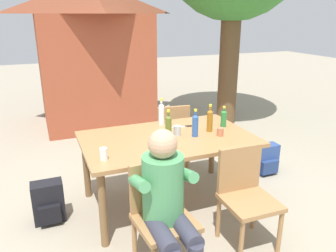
% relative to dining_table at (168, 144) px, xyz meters
% --- Properties ---
extents(ground_plane, '(24.00, 24.00, 0.00)m').
position_rel_dining_table_xyz_m(ground_plane, '(0.00, 0.00, -0.68)').
color(ground_plane, gray).
extents(dining_table, '(1.74, 1.08, 0.76)m').
position_rel_dining_table_xyz_m(dining_table, '(0.00, 0.00, 0.00)').
color(dining_table, '#A37547').
rests_on(dining_table, ground_plane).
extents(chair_near_left, '(0.48, 0.48, 0.87)m').
position_rel_dining_table_xyz_m(chair_near_left, '(-0.40, -0.84, -0.19)').
color(chair_near_left, '#A37547').
rests_on(chair_near_left, ground_plane).
extents(chair_far_right, '(0.49, 0.49, 0.87)m').
position_rel_dining_table_xyz_m(chair_far_right, '(0.38, 0.84, -0.19)').
color(chair_far_right, '#A37547').
rests_on(chair_far_right, ground_plane).
extents(chair_near_right, '(0.45, 0.45, 0.87)m').
position_rel_dining_table_xyz_m(chair_near_right, '(0.39, -0.84, -0.19)').
color(chair_near_right, '#A37547').
rests_on(chair_near_right, ground_plane).
extents(person_in_white_shirt, '(0.47, 0.61, 1.18)m').
position_rel_dining_table_xyz_m(person_in_white_shirt, '(-0.39, -0.95, -0.03)').
color(person_in_white_shirt, '#4C935B').
rests_on(person_in_white_shirt, ground_plane).
extents(bottle_amber, '(0.06, 0.06, 0.30)m').
position_rel_dining_table_xyz_m(bottle_amber, '(0.48, -0.00, 0.21)').
color(bottle_amber, '#996019').
rests_on(bottle_amber, dining_table).
extents(bottle_blue, '(0.06, 0.06, 0.29)m').
position_rel_dining_table_xyz_m(bottle_blue, '(0.27, -0.08, 0.21)').
color(bottle_blue, '#2D56A3').
rests_on(bottle_blue, dining_table).
extents(bottle_clear, '(0.06, 0.06, 0.31)m').
position_rel_dining_table_xyz_m(bottle_clear, '(0.08, 0.41, 0.21)').
color(bottle_clear, white).
rests_on(bottle_clear, dining_table).
extents(bottle_green, '(0.06, 0.06, 0.23)m').
position_rel_dining_table_xyz_m(bottle_green, '(0.70, 0.08, 0.18)').
color(bottle_green, '#287A38').
rests_on(bottle_green, dining_table).
extents(bottle_olive, '(0.06, 0.06, 0.30)m').
position_rel_dining_table_xyz_m(bottle_olive, '(-0.01, -0.03, 0.21)').
color(bottle_olive, '#566623').
rests_on(bottle_olive, dining_table).
extents(cup_white, '(0.07, 0.07, 0.11)m').
position_rel_dining_table_xyz_m(cup_white, '(-0.73, -0.32, 0.14)').
color(cup_white, white).
rests_on(cup_white, dining_table).
extents(cup_steel, '(0.07, 0.07, 0.11)m').
position_rel_dining_table_xyz_m(cup_steel, '(0.11, 0.01, 0.13)').
color(cup_steel, '#B2B7BC').
rests_on(cup_steel, dining_table).
extents(cup_terracotta, '(0.07, 0.07, 0.08)m').
position_rel_dining_table_xyz_m(cup_terracotta, '(0.52, -0.17, 0.12)').
color(cup_terracotta, '#BC6B47').
rests_on(cup_terracotta, dining_table).
extents(table_knife, '(0.24, 0.06, 0.01)m').
position_rel_dining_table_xyz_m(table_knife, '(0.28, 0.24, 0.09)').
color(table_knife, silver).
rests_on(table_knife, dining_table).
extents(backpack_by_near_side, '(0.34, 0.22, 0.39)m').
position_rel_dining_table_xyz_m(backpack_by_near_side, '(1.43, 0.19, -0.50)').
color(backpack_by_near_side, '#2D4784').
rests_on(backpack_by_near_side, ground_plane).
extents(backpack_by_far_side, '(0.30, 0.24, 0.42)m').
position_rel_dining_table_xyz_m(backpack_by_far_side, '(-1.22, 0.12, -0.48)').
color(backpack_by_far_side, black).
rests_on(backpack_by_far_side, ground_plane).
extents(brick_kiosk, '(2.16, 1.90, 2.52)m').
position_rel_dining_table_xyz_m(brick_kiosk, '(-0.16, 3.25, 0.64)').
color(brick_kiosk, '#9E472D').
rests_on(brick_kiosk, ground_plane).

